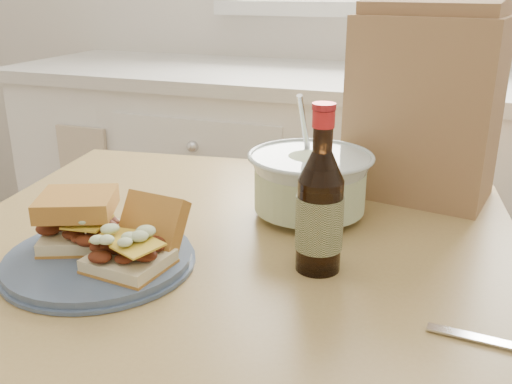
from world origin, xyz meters
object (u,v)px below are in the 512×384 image
(beer_bottle, at_px, (320,210))
(paper_bag, at_px, (424,109))
(coleslaw_bowl, at_px, (310,186))
(dining_table, at_px, (226,308))
(plate, at_px, (99,259))

(beer_bottle, xyz_separation_m, paper_bag, (0.11, 0.39, 0.08))
(coleslaw_bowl, xyz_separation_m, beer_bottle, (0.07, -0.20, 0.04))
(dining_table, relative_size, beer_bottle, 4.32)
(beer_bottle, height_order, paper_bag, paper_bag)
(dining_table, bearing_deg, paper_bag, 45.47)
(plate, xyz_separation_m, coleslaw_bowl, (0.25, 0.30, 0.05))
(beer_bottle, bearing_deg, plate, -173.25)
(plate, relative_size, paper_bag, 0.81)
(beer_bottle, distance_m, paper_bag, 0.41)
(dining_table, distance_m, coleslaw_bowl, 0.26)
(plate, height_order, beer_bottle, beer_bottle)
(plate, bearing_deg, beer_bottle, 18.27)
(beer_bottle, relative_size, paper_bag, 0.72)
(plate, relative_size, coleslaw_bowl, 1.24)
(dining_table, relative_size, plate, 3.85)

